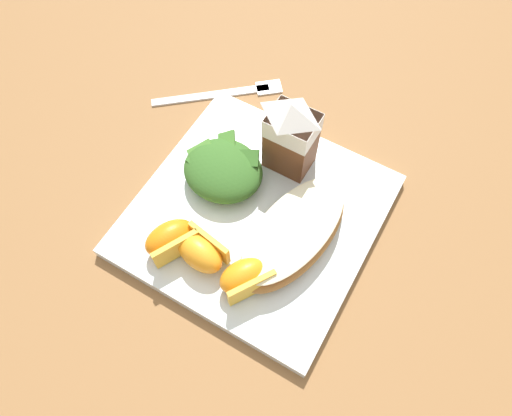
{
  "coord_description": "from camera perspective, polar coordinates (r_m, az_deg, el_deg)",
  "views": [
    {
      "loc": [
        0.14,
        -0.23,
        0.54
      ],
      "look_at": [
        0.0,
        0.0,
        0.03
      ],
      "focal_mm": 33.7,
      "sensor_mm": 36.0,
      "label": 1
    }
  ],
  "objects": [
    {
      "name": "ground",
      "position": [
        0.6,
        0.0,
        -1.16
      ],
      "size": [
        3.0,
        3.0,
        0.0
      ],
      "primitive_type": "plane",
      "color": "olive"
    },
    {
      "name": "cheesy_pizza_bread",
      "position": [
        0.55,
        4.46,
        -3.06
      ],
      "size": [
        0.11,
        0.18,
        0.04
      ],
      "color": "#A87038",
      "rests_on": "white_plate"
    },
    {
      "name": "green_salad_pile",
      "position": [
        0.59,
        -3.93,
        4.52
      ],
      "size": [
        0.1,
        0.1,
        0.04
      ],
      "color": "#336023",
      "rests_on": "white_plate"
    },
    {
      "name": "orange_wedge_rear",
      "position": [
        0.53,
        -1.2,
        -8.15
      ],
      "size": [
        0.06,
        0.07,
        0.04
      ],
      "color": "orange",
      "rests_on": "white_plate"
    },
    {
      "name": "milk_carton",
      "position": [
        0.58,
        3.9,
        8.92
      ],
      "size": [
        0.06,
        0.05,
        0.11
      ],
      "color": "brown",
      "rests_on": "white_plate"
    },
    {
      "name": "orange_wedge_middle",
      "position": [
        0.55,
        -6.55,
        -5.18
      ],
      "size": [
        0.07,
        0.05,
        0.04
      ],
      "color": "orange",
      "rests_on": "white_plate"
    },
    {
      "name": "orange_wedge_front",
      "position": [
        0.56,
        -10.12,
        -3.66
      ],
      "size": [
        0.06,
        0.07,
        0.04
      ],
      "color": "orange",
      "rests_on": "white_plate"
    },
    {
      "name": "white_plate",
      "position": [
        0.59,
        0.0,
        -0.81
      ],
      "size": [
        0.28,
        0.28,
        0.02
      ],
      "primitive_type": "cube",
      "color": "silver",
      "rests_on": "ground"
    },
    {
      "name": "metal_fork",
      "position": [
        0.71,
        -3.33,
        13.55
      ],
      "size": [
        0.16,
        0.13,
        0.01
      ],
      "color": "silver",
      "rests_on": "ground"
    }
  ]
}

